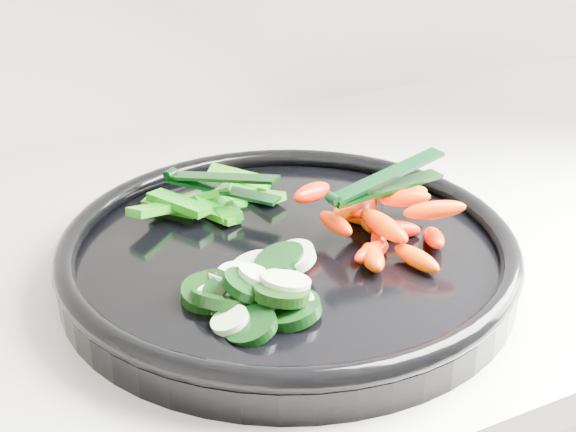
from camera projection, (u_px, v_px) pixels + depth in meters
name	position (u px, v px, depth m)	size (l,w,h in m)	color
veggie_tray	(288.00, 254.00, 0.66)	(0.45, 0.45, 0.04)	black
cucumber_pile	(250.00, 289.00, 0.59)	(0.12, 0.12, 0.04)	black
carrot_pile	(380.00, 219.00, 0.66)	(0.14, 0.14, 0.05)	#FF2900
pepper_pile	(210.00, 201.00, 0.72)	(0.15, 0.09, 0.03)	#1A6409
tong_carrot	(384.00, 183.00, 0.65)	(0.11, 0.03, 0.02)	black
tong_pepper	(218.00, 183.00, 0.71)	(0.08, 0.10, 0.02)	black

